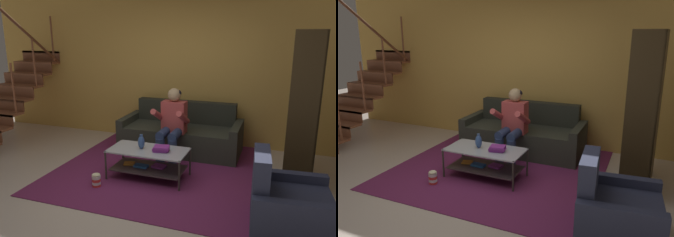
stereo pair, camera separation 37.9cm
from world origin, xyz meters
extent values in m
plane|color=beige|center=(0.00, 0.00, 0.00)|extent=(16.80, 16.80, 0.00)
cube|color=gold|center=(0.00, 2.46, 1.45)|extent=(8.40, 0.12, 2.90)
cube|color=brown|center=(-3.27, 1.39, 0.80)|extent=(0.96, 0.29, 0.04)
cube|color=brown|center=(-3.27, 1.25, 0.72)|extent=(0.96, 0.02, 0.21)
cube|color=brown|center=(-3.27, 1.68, 1.01)|extent=(0.96, 0.29, 0.04)
cube|color=brown|center=(-3.27, 1.54, 0.92)|extent=(0.96, 0.02, 0.21)
cube|color=brown|center=(-3.27, 1.96, 1.21)|extent=(0.96, 0.29, 0.04)
cube|color=brown|center=(-3.27, 1.83, 1.13)|extent=(0.96, 0.02, 0.21)
cube|color=brown|center=(-3.27, 2.25, 1.42)|extent=(0.96, 0.29, 0.04)
cube|color=brown|center=(-3.27, 2.12, 1.33)|extent=(0.96, 0.02, 0.21)
cube|color=brown|center=(-3.27, 2.54, 1.62)|extent=(0.96, 0.29, 0.04)
cube|color=brown|center=(-3.27, 2.41, 1.54)|extent=(0.96, 0.02, 0.21)
cube|color=brown|center=(-3.27, 2.83, 1.83)|extent=(0.96, 0.29, 0.04)
cube|color=brown|center=(-3.27, 2.70, 1.74)|extent=(0.96, 0.02, 0.21)
cylinder|color=brown|center=(-2.83, 1.10, 1.07)|extent=(0.04, 0.04, 0.90)
cylinder|color=brown|center=(-2.83, 1.68, 1.48)|extent=(0.04, 0.04, 0.90)
cylinder|color=brown|center=(-2.83, 2.25, 1.89)|extent=(0.04, 0.04, 0.90)
cylinder|color=brown|center=(-2.83, 2.83, 2.30)|extent=(0.04, 0.04, 0.90)
cylinder|color=brown|center=(-2.83, 1.68, 1.93)|extent=(0.05, 2.34, 1.68)
cube|color=#2E3228|center=(0.04, 1.81, 0.23)|extent=(1.79, 0.86, 0.45)
cube|color=#272A22|center=(0.04, 2.15, 0.64)|extent=(1.79, 0.18, 0.39)
cube|color=#2E3228|center=(-0.92, 1.81, 0.29)|extent=(0.13, 0.86, 0.57)
cube|color=#2E3228|center=(1.01, 1.81, 0.29)|extent=(0.13, 0.86, 0.57)
cylinder|color=navy|center=(-0.06, 1.07, 0.23)|extent=(0.14, 0.14, 0.45)
cylinder|color=navy|center=(0.14, 1.07, 0.23)|extent=(0.14, 0.14, 0.45)
cylinder|color=navy|center=(-0.06, 1.25, 0.49)|extent=(0.14, 0.42, 0.14)
cylinder|color=navy|center=(0.14, 1.25, 0.49)|extent=(0.14, 0.42, 0.14)
cube|color=#B64443|center=(0.04, 1.46, 0.71)|extent=(0.38, 0.22, 0.51)
cylinder|color=#B64443|center=(-0.16, 1.28, 0.76)|extent=(0.09, 0.49, 0.31)
cylinder|color=#B64443|center=(0.25, 1.28, 0.76)|extent=(0.09, 0.49, 0.31)
sphere|color=tan|center=(0.04, 1.46, 1.07)|extent=(0.21, 0.21, 0.21)
ellipsoid|color=black|center=(0.04, 1.48, 1.09)|extent=(0.21, 0.21, 0.13)
cube|color=#ABB2BC|center=(-0.06, 0.62, 0.42)|extent=(1.11, 0.55, 0.02)
cube|color=#3F3335|center=(-0.06, 0.62, 0.15)|extent=(1.02, 0.51, 0.02)
cylinder|color=#37342C|center=(-0.60, 0.36, 0.21)|extent=(0.03, 0.03, 0.43)
cylinder|color=#37342C|center=(0.48, 0.36, 0.21)|extent=(0.03, 0.03, 0.43)
cylinder|color=#37342C|center=(-0.60, 0.88, 0.21)|extent=(0.03, 0.03, 0.43)
cylinder|color=#37342C|center=(0.48, 0.88, 0.21)|extent=(0.03, 0.03, 0.43)
cube|color=orange|center=(-0.38, 0.64, 0.17)|extent=(0.18, 0.16, 0.02)
cube|color=#2661AB|center=(-0.17, 0.60, 0.17)|extent=(0.20, 0.12, 0.03)
cube|color=purple|center=(0.08, 0.67, 0.17)|extent=(0.20, 0.16, 0.03)
cube|color=#6B234F|center=(-0.01, 1.11, 0.01)|extent=(3.01, 3.18, 0.01)
cube|color=#7B5A62|center=(-0.01, 1.11, 0.01)|extent=(1.66, 1.75, 0.00)
ellipsoid|color=#314F8A|center=(-0.17, 0.63, 0.52)|extent=(0.10, 0.10, 0.19)
cylinder|color=#314F8A|center=(-0.17, 0.63, 0.62)|extent=(0.04, 0.04, 0.04)
cube|color=purple|center=(0.12, 0.61, 0.44)|extent=(0.23, 0.17, 0.02)
cube|color=purple|center=(0.13, 0.61, 0.46)|extent=(0.25, 0.17, 0.03)
cube|color=#892D92|center=(0.14, 0.61, 0.49)|extent=(0.23, 0.19, 0.03)
cube|color=#312413|center=(1.96, 1.83, 1.03)|extent=(0.36, 0.04, 2.06)
cube|color=#312413|center=(1.91, 0.77, 1.03)|extent=(0.36, 0.04, 2.06)
cube|color=#312413|center=(2.11, 1.29, 1.03)|extent=(0.07, 1.09, 2.06)
cube|color=#312413|center=(1.94, 1.30, 0.01)|extent=(0.41, 1.06, 0.02)
cube|color=#312413|center=(1.94, 1.30, 0.34)|extent=(0.41, 1.06, 0.02)
cube|color=#312413|center=(1.94, 1.30, 0.69)|extent=(0.41, 1.06, 0.02)
cube|color=#312413|center=(1.94, 1.30, 1.03)|extent=(0.41, 1.06, 0.02)
cube|color=#312413|center=(1.94, 1.30, 1.37)|extent=(0.41, 1.06, 0.02)
cube|color=#312413|center=(1.94, 1.30, 1.72)|extent=(0.41, 1.06, 0.02)
cube|color=#312413|center=(1.94, 1.30, 2.05)|extent=(0.41, 1.06, 0.02)
cube|color=#2D1F32|center=(1.93, 1.80, 0.15)|extent=(0.26, 0.04, 0.26)
cube|color=silver|center=(1.92, 1.76, 0.16)|extent=(0.24, 0.05, 0.27)
cube|color=#906D52|center=(1.95, 1.71, 0.15)|extent=(0.30, 0.04, 0.27)
cube|color=gold|center=(1.94, 1.67, 0.13)|extent=(0.28, 0.06, 0.21)
cube|color=#345CBA|center=(1.93, 1.62, 0.15)|extent=(0.26, 0.05, 0.27)
cube|color=#368D43|center=(1.95, 1.58, 0.13)|extent=(0.31, 0.05, 0.23)
cube|color=purple|center=(1.91, 1.54, 0.12)|extent=(0.24, 0.05, 0.20)
cube|color=#8E2C93|center=(1.93, 1.50, 0.11)|extent=(0.29, 0.04, 0.19)
cube|color=gold|center=(1.95, 1.46, 0.16)|extent=(0.32, 0.04, 0.28)
cube|color=#2561AA|center=(1.93, 1.42, 0.11)|extent=(0.30, 0.05, 0.18)
cube|color=#2D314B|center=(1.83, -0.09, 0.21)|extent=(0.85, 0.65, 0.42)
cube|color=#2D314B|center=(1.51, -0.12, 0.63)|extent=(0.21, 0.60, 0.43)
cube|color=#2D314B|center=(1.86, -0.44, 0.26)|extent=(0.81, 0.18, 0.52)
cube|color=#2D314B|center=(1.80, 0.26, 0.26)|extent=(0.81, 0.18, 0.52)
cylinder|color=red|center=(-0.62, 0.12, 0.02)|extent=(0.12, 0.12, 0.04)
cylinder|color=white|center=(-0.62, 0.12, 0.06)|extent=(0.12, 0.12, 0.04)
cylinder|color=red|center=(-0.62, 0.12, 0.10)|extent=(0.12, 0.12, 0.04)
cylinder|color=white|center=(-0.62, 0.12, 0.14)|extent=(0.12, 0.12, 0.04)
ellipsoid|color=beige|center=(-0.62, 0.12, 0.17)|extent=(0.11, 0.11, 0.04)
camera|label=1|loc=(1.64, -3.38, 2.03)|focal=35.00mm
camera|label=2|loc=(1.99, -3.24, 2.03)|focal=35.00mm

